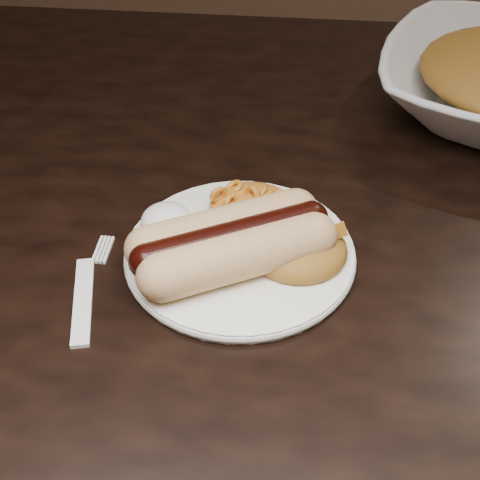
# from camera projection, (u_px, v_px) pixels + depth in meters

# --- Properties ---
(table) EXTENTS (1.60, 0.90, 0.75)m
(table) POSITION_uv_depth(u_px,v_px,m) (260.00, 267.00, 0.73)
(table) COLOR black
(table) RESTS_ON floor
(plate) EXTENTS (0.23, 0.23, 0.01)m
(plate) POSITION_uv_depth(u_px,v_px,m) (240.00, 253.00, 0.60)
(plate) COLOR white
(plate) RESTS_ON table
(hotdog) EXTENTS (0.15, 0.13, 0.04)m
(hotdog) POSITION_uv_depth(u_px,v_px,m) (232.00, 242.00, 0.57)
(hotdog) COLOR #EFBC8B
(hotdog) RESTS_ON plate
(mac_and_cheese) EXTENTS (0.10, 0.10, 0.03)m
(mac_and_cheese) POSITION_uv_depth(u_px,v_px,m) (252.00, 197.00, 0.63)
(mac_and_cheese) COLOR orange
(mac_and_cheese) RESTS_ON plate
(sour_cream) EXTENTS (0.06, 0.06, 0.03)m
(sour_cream) POSITION_uv_depth(u_px,v_px,m) (166.00, 216.00, 0.61)
(sour_cream) COLOR white
(sour_cream) RESTS_ON plate
(taco_salad) EXTENTS (0.09, 0.08, 0.04)m
(taco_salad) POSITION_uv_depth(u_px,v_px,m) (298.00, 242.00, 0.58)
(taco_salad) COLOR #C94D21
(taco_salad) RESTS_ON plate
(fork) EXTENTS (0.05, 0.13, 0.00)m
(fork) POSITION_uv_depth(u_px,v_px,m) (83.00, 301.00, 0.56)
(fork) COLOR white
(fork) RESTS_ON table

